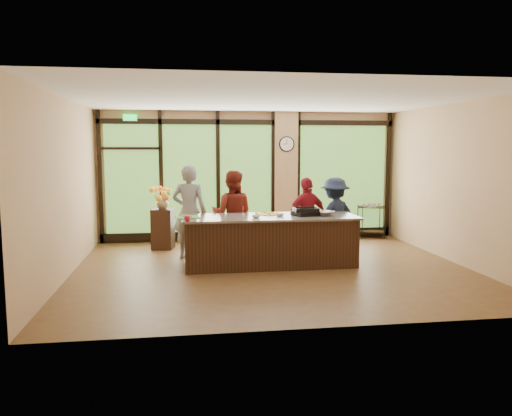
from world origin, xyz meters
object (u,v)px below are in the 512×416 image
object	(u,v)px
cook_right	(335,216)
roasting_pan	(306,213)
flower_stand	(163,229)
cook_left	(189,212)
island_base	(270,242)
bar_cart	(371,217)

from	to	relation	value
cook_right	roasting_pan	xyz separation A→B (m)	(-0.78, -0.73, 0.17)
roasting_pan	flower_stand	xyz separation A→B (m)	(-2.67, 1.87, -0.53)
cook_left	roasting_pan	distance (m)	2.28
cook_right	flower_stand	distance (m)	3.65
roasting_pan	flower_stand	distance (m)	3.30
island_base	roasting_pan	size ratio (longest dim) A/B	7.12
island_base	flower_stand	size ratio (longest dim) A/B	3.59
cook_left	bar_cart	bearing A→B (deg)	-146.89
flower_stand	island_base	bearing A→B (deg)	-31.08
island_base	flower_stand	distance (m)	2.72
roasting_pan	flower_stand	bearing A→B (deg)	125.79
roasting_pan	cook_left	bearing A→B (deg)	139.04
island_base	bar_cart	bearing A→B (deg)	39.99
cook_right	bar_cart	size ratio (longest dim) A/B	1.86
cook_left	cook_right	world-z (taller)	cook_left
island_base	roasting_pan	xyz separation A→B (m)	(0.67, -0.04, 0.52)
island_base	cook_right	bearing A→B (deg)	25.61
roasting_pan	flower_stand	size ratio (longest dim) A/B	0.50
cook_right	flower_stand	size ratio (longest dim) A/B	1.82
roasting_pan	bar_cart	distance (m)	3.39
island_base	roasting_pan	distance (m)	0.85
island_base	bar_cart	size ratio (longest dim) A/B	3.68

